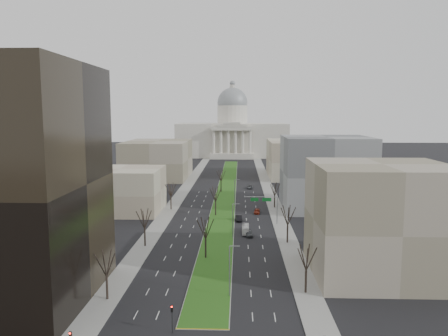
% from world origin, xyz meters
% --- Properties ---
extents(ground, '(600.00, 600.00, 0.00)m').
position_xyz_m(ground, '(0.00, 120.00, 0.00)').
color(ground, black).
rests_on(ground, ground).
extents(median, '(8.00, 222.03, 0.20)m').
position_xyz_m(median, '(0.00, 118.99, 0.10)').
color(median, '#999993').
rests_on(median, ground).
extents(sidewalk_left, '(5.00, 330.00, 0.15)m').
position_xyz_m(sidewalk_left, '(-17.50, 95.00, 0.07)').
color(sidewalk_left, gray).
rests_on(sidewalk_left, ground).
extents(sidewalk_right, '(5.00, 330.00, 0.15)m').
position_xyz_m(sidewalk_right, '(17.50, 95.00, 0.07)').
color(sidewalk_right, gray).
rests_on(sidewalk_right, ground).
extents(capitol, '(80.00, 46.00, 55.00)m').
position_xyz_m(capitol, '(0.00, 269.59, 16.31)').
color(capitol, beige).
rests_on(capitol, ground).
extents(building_beige_left, '(26.00, 22.00, 14.00)m').
position_xyz_m(building_beige_left, '(-33.00, 85.00, 7.00)').
color(building_beige_left, tan).
rests_on(building_beige_left, ground).
extents(building_tan_right, '(26.00, 24.00, 22.00)m').
position_xyz_m(building_tan_right, '(33.00, 32.00, 11.00)').
color(building_tan_right, gray).
rests_on(building_tan_right, ground).
extents(building_grey_right, '(28.00, 26.00, 24.00)m').
position_xyz_m(building_grey_right, '(34.00, 92.00, 12.00)').
color(building_grey_right, slate).
rests_on(building_grey_right, ground).
extents(building_far_left, '(30.00, 40.00, 18.00)m').
position_xyz_m(building_far_left, '(-35.00, 160.00, 9.00)').
color(building_far_left, gray).
rests_on(building_far_left, ground).
extents(building_far_right, '(30.00, 40.00, 18.00)m').
position_xyz_m(building_far_right, '(35.00, 165.00, 9.00)').
color(building_far_right, tan).
rests_on(building_far_right, ground).
extents(tree_left_near, '(5.10, 5.10, 9.18)m').
position_xyz_m(tree_left_near, '(-17.20, 18.00, 6.61)').
color(tree_left_near, black).
rests_on(tree_left_near, ground).
extents(tree_left_mid, '(5.40, 5.40, 9.72)m').
position_xyz_m(tree_left_mid, '(-17.20, 48.00, 7.00)').
color(tree_left_mid, black).
rests_on(tree_left_mid, ground).
extents(tree_left_far, '(5.28, 5.28, 9.50)m').
position_xyz_m(tree_left_far, '(-17.20, 88.00, 6.84)').
color(tree_left_far, black).
rests_on(tree_left_far, ground).
extents(tree_right_near, '(5.16, 5.16, 9.29)m').
position_xyz_m(tree_right_near, '(17.20, 22.00, 6.69)').
color(tree_right_near, black).
rests_on(tree_right_near, ground).
extents(tree_right_mid, '(5.52, 5.52, 9.94)m').
position_xyz_m(tree_right_mid, '(17.20, 52.00, 7.16)').
color(tree_right_mid, black).
rests_on(tree_right_mid, ground).
extents(tree_right_far, '(5.04, 5.04, 9.07)m').
position_xyz_m(tree_right_far, '(17.20, 92.00, 6.53)').
color(tree_right_far, black).
rests_on(tree_right_far, ground).
extents(tree_median_a, '(5.40, 5.40, 9.72)m').
position_xyz_m(tree_median_a, '(-2.00, 40.00, 7.00)').
color(tree_median_a, black).
rests_on(tree_median_a, ground).
extents(tree_median_b, '(5.40, 5.40, 9.72)m').
position_xyz_m(tree_median_b, '(-2.00, 80.00, 7.00)').
color(tree_median_b, black).
rests_on(tree_median_b, ground).
extents(tree_median_c, '(5.40, 5.40, 9.72)m').
position_xyz_m(tree_median_c, '(-2.00, 120.00, 7.00)').
color(tree_median_c, black).
rests_on(tree_median_c, ground).
extents(streetlamp_median_a, '(1.90, 0.20, 9.16)m').
position_xyz_m(streetlamp_median_a, '(3.76, 20.00, 4.81)').
color(streetlamp_median_a, gray).
rests_on(streetlamp_median_a, ground).
extents(streetlamp_median_b, '(1.90, 0.20, 9.16)m').
position_xyz_m(streetlamp_median_b, '(3.76, 55.00, 4.81)').
color(streetlamp_median_b, gray).
rests_on(streetlamp_median_b, ground).
extents(streetlamp_median_c, '(1.90, 0.20, 9.16)m').
position_xyz_m(streetlamp_median_c, '(3.76, 95.00, 4.81)').
color(streetlamp_median_c, gray).
rests_on(streetlamp_median_c, ground).
extents(traffic_signal_median, '(0.32, 0.41, 4.30)m').
position_xyz_m(traffic_signal_median, '(-4.30, 6.93, 2.79)').
color(traffic_signal_median, '#2D2D30').
rests_on(traffic_signal_median, ground).
extents(mast_arm_signs, '(9.12, 0.24, 8.09)m').
position_xyz_m(mast_arm_signs, '(13.49, 70.03, 6.11)').
color(mast_arm_signs, gray).
rests_on(mast_arm_signs, ground).
extents(car_grey_near, '(2.32, 4.66, 1.52)m').
position_xyz_m(car_grey_near, '(7.84, 57.56, 0.76)').
color(car_grey_near, '#464A4E').
rests_on(car_grey_near, ground).
extents(car_black, '(2.18, 5.18, 1.66)m').
position_xyz_m(car_black, '(5.20, 73.76, 0.83)').
color(car_black, black).
rests_on(car_black, ground).
extents(car_red, '(2.21, 4.59, 1.29)m').
position_xyz_m(car_red, '(10.99, 83.54, 0.65)').
color(car_red, maroon).
rests_on(car_red, ground).
extents(car_grey_far, '(2.30, 4.97, 1.38)m').
position_xyz_m(car_grey_far, '(9.73, 129.36, 0.69)').
color(car_grey_far, '#494D51').
rests_on(car_grey_far, ground).
extents(box_van, '(1.88, 7.38, 2.05)m').
position_xyz_m(box_van, '(7.04, 60.58, 1.02)').
color(box_van, white).
rests_on(box_van, ground).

